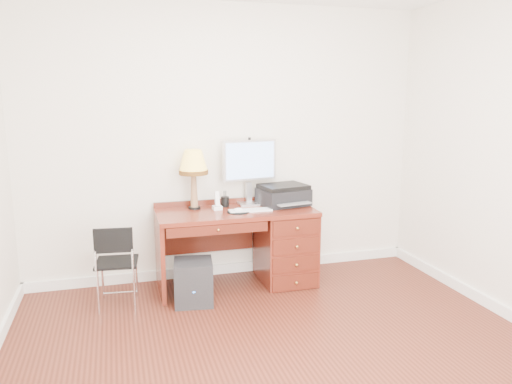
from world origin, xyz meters
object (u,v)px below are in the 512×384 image
object	(u,v)px
printer	(283,195)
leg_lamp	(193,166)
desk	(268,241)
monitor	(250,164)
equipment_box	(194,282)
chair	(117,258)
phone	(217,204)

from	to	relation	value
printer	leg_lamp	size ratio (longest dim) A/B	0.91
desk	printer	xyz separation A→B (m)	(0.19, 0.09, 0.44)
monitor	leg_lamp	world-z (taller)	monitor
desk	monitor	world-z (taller)	monitor
monitor	leg_lamp	size ratio (longest dim) A/B	1.13
monitor	equipment_box	distance (m)	1.29
chair	monitor	bearing A→B (deg)	25.69
monitor	chair	bearing A→B (deg)	-169.19
monitor	equipment_box	size ratio (longest dim) A/B	1.65
desk	leg_lamp	world-z (taller)	leg_lamp
printer	chair	bearing A→B (deg)	-179.54
monitor	equipment_box	xyz separation A→B (m)	(-0.67, -0.54, -0.96)
desk	monitor	bearing A→B (deg)	117.82
desk	phone	size ratio (longest dim) A/B	8.43
desk	phone	world-z (taller)	phone
phone	printer	bearing A→B (deg)	-0.41
printer	leg_lamp	world-z (taller)	leg_lamp
phone	chair	xyz separation A→B (m)	(-0.95, -0.30, -0.35)
chair	phone	bearing A→B (deg)	24.02
monitor	leg_lamp	bearing A→B (deg)	177.99
printer	phone	xyz separation A→B (m)	(-0.68, -0.03, -0.05)
monitor	phone	size ratio (longest dim) A/B	3.62
printer	phone	size ratio (longest dim) A/B	2.92
desk	printer	size ratio (longest dim) A/B	2.88
phone	equipment_box	size ratio (longest dim) A/B	0.46
printer	equipment_box	size ratio (longest dim) A/B	1.33
desk	leg_lamp	bearing A→B (deg)	167.15
chair	equipment_box	world-z (taller)	chair
leg_lamp	equipment_box	size ratio (longest dim) A/B	1.46
desk	equipment_box	size ratio (longest dim) A/B	3.84
chair	equipment_box	distance (m)	0.70
monitor	leg_lamp	distance (m)	0.58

